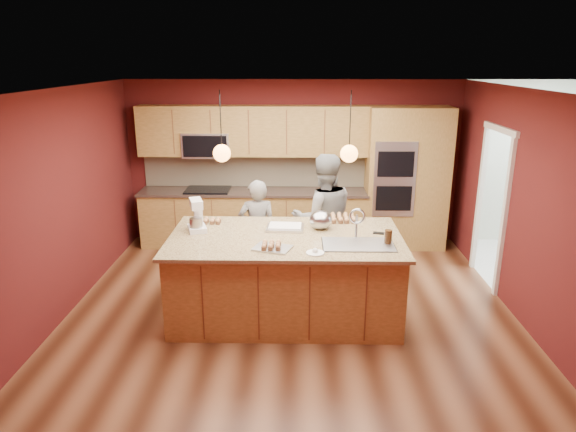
{
  "coord_description": "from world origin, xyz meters",
  "views": [
    {
      "loc": [
        0.08,
        -5.98,
        3.04
      ],
      "look_at": [
        -0.04,
        -0.1,
        1.21
      ],
      "focal_mm": 32.0,
      "sensor_mm": 36.0,
      "label": 1
    }
  ],
  "objects_px": {
    "stand_mixer": "(197,217)",
    "person_right": "(323,219)",
    "island": "(287,275)",
    "person_left": "(258,231)",
    "mixing_bowl": "(321,220)"
  },
  "relations": [
    {
      "from": "stand_mixer",
      "to": "person_right",
      "type": "bearing_deg",
      "value": 9.25
    },
    {
      "from": "island",
      "to": "person_right",
      "type": "relative_size",
      "value": 1.52
    },
    {
      "from": "person_left",
      "to": "stand_mixer",
      "type": "relative_size",
      "value": 3.7
    },
    {
      "from": "stand_mixer",
      "to": "mixing_bowl",
      "type": "distance_m",
      "value": 1.51
    },
    {
      "from": "island",
      "to": "person_right",
      "type": "height_order",
      "value": "person_right"
    },
    {
      "from": "island",
      "to": "mixing_bowl",
      "type": "distance_m",
      "value": 0.79
    },
    {
      "from": "person_right",
      "to": "mixing_bowl",
      "type": "xyz_separation_m",
      "value": [
        -0.07,
        -0.74,
        0.22
      ]
    },
    {
      "from": "island",
      "to": "person_right",
      "type": "bearing_deg",
      "value": 64.73
    },
    {
      "from": "person_right",
      "to": "mixing_bowl",
      "type": "height_order",
      "value": "person_right"
    },
    {
      "from": "island",
      "to": "stand_mixer",
      "type": "xyz_separation_m",
      "value": [
        -1.1,
        0.19,
        0.66
      ]
    },
    {
      "from": "island",
      "to": "person_left",
      "type": "xyz_separation_m",
      "value": [
        -0.43,
        1.02,
        0.21
      ]
    },
    {
      "from": "island",
      "to": "stand_mixer",
      "type": "bearing_deg",
      "value": 170.16
    },
    {
      "from": "island",
      "to": "mixing_bowl",
      "type": "relative_size",
      "value": 9.83
    },
    {
      "from": "stand_mixer",
      "to": "mixing_bowl",
      "type": "xyz_separation_m",
      "value": [
        1.51,
        0.1,
        -0.06
      ]
    },
    {
      "from": "person_left",
      "to": "person_right",
      "type": "distance_m",
      "value": 0.93
    }
  ]
}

